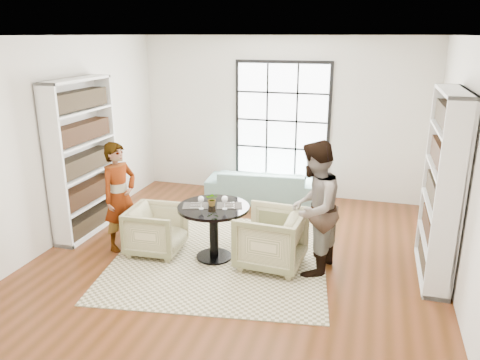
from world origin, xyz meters
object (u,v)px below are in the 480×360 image
(sofa, at_px, (263,185))
(armchair_left, at_px, (156,230))
(pedestal_table, at_px, (214,221))
(person_right, at_px, (313,208))
(armchair_right, at_px, (271,238))
(wine_glass_right, at_px, (225,199))
(flower_centerpiece, at_px, (212,199))
(person_left, at_px, (120,197))
(wine_glass_left, at_px, (201,200))

(sofa, relative_size, armchair_left, 2.74)
(pedestal_table, relative_size, person_right, 0.56)
(armchair_right, distance_m, wine_glass_right, 0.82)
(pedestal_table, relative_size, armchair_left, 1.30)
(pedestal_table, height_order, flower_centerpiece, flower_centerpiece)
(person_left, bearing_deg, person_right, -68.98)
(pedestal_table, bearing_deg, wine_glass_left, -130.85)
(armchair_right, bearing_deg, wine_glass_right, -78.19)
(armchair_left, distance_m, flower_centerpiece, 0.99)
(sofa, xyz_separation_m, armchair_left, (-0.95, -2.56, 0.04))
(armchair_right, xyz_separation_m, wine_glass_right, (-0.62, -0.08, 0.52))
(sofa, relative_size, wine_glass_left, 11.32)
(pedestal_table, bearing_deg, armchair_right, 1.78)
(person_left, distance_m, wine_glass_left, 1.29)
(armchair_left, relative_size, armchair_right, 0.87)
(armchair_right, height_order, flower_centerpiece, flower_centerpiece)
(sofa, relative_size, person_right, 1.17)
(armchair_left, relative_size, wine_glass_left, 4.13)
(person_right, bearing_deg, armchair_left, -78.33)
(sofa, distance_m, armchair_left, 2.73)
(armchair_left, bearing_deg, person_right, -91.60)
(wine_glass_left, relative_size, flower_centerpiece, 0.95)
(flower_centerpiece, bearing_deg, wine_glass_right, -20.65)
(sofa, xyz_separation_m, person_left, (-1.50, -2.56, 0.49))
(person_right, xyz_separation_m, wine_glass_right, (-1.17, -0.08, 0.03))
(flower_centerpiece, bearing_deg, pedestal_table, -42.09)
(armchair_right, xyz_separation_m, wine_glass_left, (-0.92, -0.17, 0.52))
(armchair_right, bearing_deg, person_left, -84.18)
(armchair_left, xyz_separation_m, armchair_right, (1.66, 0.06, 0.05))
(wine_glass_left, height_order, flower_centerpiece, flower_centerpiece)
(wine_glass_right, bearing_deg, person_left, 179.28)
(armchair_left, xyz_separation_m, person_left, (-0.55, 0.00, 0.45))
(wine_glass_left, bearing_deg, armchair_right, 10.22)
(armchair_left, relative_size, wine_glass_right, 4.03)
(person_right, bearing_deg, armchair_right, -79.97)
(armchair_left, height_order, wine_glass_left, wine_glass_left)
(pedestal_table, bearing_deg, armchair_left, -177.44)
(sofa, xyz_separation_m, wine_glass_left, (-0.21, -2.66, 0.61))
(person_left, bearing_deg, wine_glass_right, -71.01)
(flower_centerpiece, bearing_deg, armchair_left, -176.20)
(armchair_left, height_order, person_left, person_left)
(pedestal_table, distance_m, sofa, 2.53)
(sofa, distance_m, flower_centerpiece, 2.57)
(armchair_left, height_order, wine_glass_right, wine_glass_right)
(pedestal_table, xyz_separation_m, wine_glass_right, (0.18, -0.06, 0.35))
(pedestal_table, bearing_deg, flower_centerpiece, 137.91)
(pedestal_table, distance_m, armchair_right, 0.82)
(armchair_right, distance_m, flower_centerpiece, 0.95)
(person_right, distance_m, wine_glass_right, 1.17)
(person_left, relative_size, wine_glass_left, 8.69)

